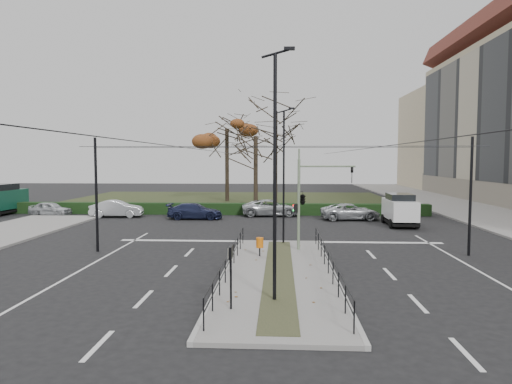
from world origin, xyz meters
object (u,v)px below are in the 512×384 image
traffic_light (304,197)px  parked_car_second (117,209)px  white_van (400,209)px  green_van (0,199)px  streetlamp_median_near (275,174)px  parked_car_fifth (350,212)px  parked_car_third (195,211)px  parked_car_fourth (271,208)px  litter_bin (260,243)px  parked_car_first (50,209)px  bare_tree_center (276,118)px  info_panel (231,260)px  streetlamp_median_far (284,175)px  rust_tree (227,129)px  bare_tree_near (256,141)px

traffic_light → parked_car_second: size_ratio=1.10×
white_van → green_van: (-33.42, 4.79, 0.17)m
streetlamp_median_near → parked_car_fifth: (5.83, 21.87, -3.73)m
parked_car_third → parked_car_fourth: bearing=-69.5°
traffic_light → green_van: (-25.87, 14.89, -1.49)m
green_van → litter_bin: bearing=-35.1°
parked_car_first → bare_tree_center: bearing=-53.1°
parked_car_fourth → info_panel: bearing=174.5°
litter_bin → info_panel: info_panel is taller
streetlamp_median_far → parked_car_third: (-7.17, 11.10, -3.35)m
rust_tree → bare_tree_center: bare_tree_center is taller
streetlamp_median_near → rust_tree: rust_tree is taller
green_van → bare_tree_near: size_ratio=0.59×
streetlamp_median_far → parked_car_fifth: (5.46, 11.31, -3.35)m
streetlamp_median_near → bare_tree_center: 34.88m
parked_car_first → info_panel: bearing=-136.6°
litter_bin → streetlamp_median_far: bearing=71.6°
traffic_light → white_van: bearing=53.2°
streetlamp_median_far → rust_tree: 27.44m
parked_car_second → parked_car_fourth: size_ratio=0.85×
parked_car_first → parked_car_fifth: (25.48, -1.18, 0.04)m
litter_bin → parked_car_fifth: (6.66, 14.91, -0.14)m
parked_car_fourth → white_van: white_van is taller
green_van → rust_tree: bearing=35.7°
rust_tree → parked_car_fifth: rust_tree is taller
parked_car_fifth → parked_car_second: bearing=82.1°
parked_car_fifth → white_van: bearing=-140.5°
litter_bin → parked_car_fourth: bearing=89.3°
info_panel → parked_car_second: info_panel is taller
parked_car_fifth → traffic_light: bearing=155.5°
litter_bin → parked_car_second: bearing=129.4°
parked_car_third → rust_tree: (0.87, 15.25, 7.71)m
traffic_light → streetlamp_median_near: (-1.41, -8.70, 1.49)m
white_van → parked_car_second: bearing=170.6°
parked_car_first → bare_tree_near: size_ratio=0.38×
rust_tree → parked_car_fifth: size_ratio=2.32×
parked_car_fourth → white_van: 10.94m
bare_tree_center → parked_car_second: bearing=-137.9°
bare_tree_center → parked_car_fifth: (6.20, -12.65, -8.67)m
parked_car_fourth → parked_car_second: bearing=93.0°
info_panel → parked_car_third: bearing=103.4°
traffic_light → streetlamp_median_far: streetlamp_median_far is taller
streetlamp_median_near → parked_car_fourth: streetlamp_median_near is taller
green_van → rust_tree: (18.54, 13.33, 6.95)m
streetlamp_median_near → litter_bin: bearing=96.8°
traffic_light → bare_tree_near: (-3.80, 23.60, 3.86)m
green_van → parked_car_fifth: (30.30, -1.72, -0.75)m
info_panel → rust_tree: (-4.54, 37.92, 6.63)m
streetlamp_median_far → parked_car_fourth: 13.95m
litter_bin → parked_car_third: (-5.97, 14.71, -0.14)m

